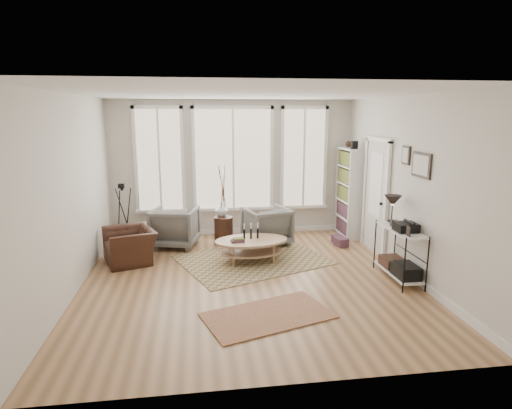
{
  "coord_description": "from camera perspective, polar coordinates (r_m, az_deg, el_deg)",
  "views": [
    {
      "loc": [
        -0.77,
        -6.41,
        2.61
      ],
      "look_at": [
        0.2,
        0.6,
        1.1
      ],
      "focal_mm": 30.0,
      "sensor_mm": 36.0,
      "label": 1
    }
  ],
  "objects": [
    {
      "name": "room",
      "position": [
        6.59,
        -0.87,
        1.69
      ],
      "size": [
        5.5,
        5.54,
        2.9
      ],
      "color": "#A87B51",
      "rests_on": "ground"
    },
    {
      "name": "bay_window",
      "position": [
        9.21,
        -3.06,
        5.79
      ],
      "size": [
        4.14,
        0.12,
        2.24
      ],
      "color": "beige",
      "rests_on": "ground"
    },
    {
      "name": "door",
      "position": [
        8.4,
        15.7,
        1.39
      ],
      "size": [
        0.09,
        1.06,
        2.22
      ],
      "color": "silver",
      "rests_on": "ground"
    },
    {
      "name": "bookcase",
      "position": [
        9.36,
        12.29,
        1.59
      ],
      "size": [
        0.31,
        0.85,
        2.06
      ],
      "color": "white",
      "rests_on": "ground"
    },
    {
      "name": "low_shelf",
      "position": [
        7.19,
        18.59,
        -5.57
      ],
      "size": [
        0.38,
        1.08,
        1.3
      ],
      "color": "white",
      "rests_on": "ground"
    },
    {
      "name": "wall_art",
      "position": [
        7.03,
        20.69,
        5.28
      ],
      "size": [
        0.04,
        0.88,
        0.44
      ],
      "color": "black",
      "rests_on": "ground"
    },
    {
      "name": "rug_main",
      "position": [
        7.84,
        -0.35,
        -7.35
      ],
      "size": [
        3.01,
        2.66,
        0.01
      ],
      "primitive_type": "cube",
      "rotation": [
        0.0,
        0.0,
        0.38
      ],
      "color": "brown",
      "rests_on": "ground"
    },
    {
      "name": "rug_runner",
      "position": [
        5.81,
        1.61,
        -14.54
      ],
      "size": [
        1.84,
        1.38,
        0.01
      ],
      "primitive_type": "cube",
      "rotation": [
        0.0,
        0.0,
        0.32
      ],
      "color": "brown",
      "rests_on": "ground"
    },
    {
      "name": "coffee_table",
      "position": [
        7.66,
        -0.68,
        -5.35
      ],
      "size": [
        1.37,
        0.94,
        0.6
      ],
      "color": "tan",
      "rests_on": "ground"
    },
    {
      "name": "armchair_left",
      "position": [
        8.67,
        -10.72,
        -2.95
      ],
      "size": [
        1.02,
        1.04,
        0.79
      ],
      "primitive_type": "imported",
      "rotation": [
        0.0,
        0.0,
        2.92
      ],
      "color": "slate",
      "rests_on": "ground"
    },
    {
      "name": "armchair_right",
      "position": [
        8.65,
        1.43,
        -2.87
      ],
      "size": [
        1.02,
        1.04,
        0.77
      ],
      "primitive_type": "imported",
      "rotation": [
        0.0,
        0.0,
        3.43
      ],
      "color": "slate",
      "rests_on": "ground"
    },
    {
      "name": "side_table",
      "position": [
        8.58,
        -4.39,
        -0.41
      ],
      "size": [
        0.38,
        0.38,
        1.59
      ],
      "color": "#371E14",
      "rests_on": "ground"
    },
    {
      "name": "vase",
      "position": [
        8.7,
        -4.63,
        -0.66
      ],
      "size": [
        0.32,
        0.32,
        0.27
      ],
      "primitive_type": "imported",
      "rotation": [
        0.0,
        0.0,
        0.29
      ],
      "color": "silver",
      "rests_on": "side_table"
    },
    {
      "name": "accent_chair",
      "position": [
        7.98,
        -16.45,
        -5.27
      ],
      "size": [
        1.14,
        1.07,
        0.6
      ],
      "primitive_type": "imported",
      "rotation": [
        0.0,
        0.0,
        -1.23
      ],
      "color": "#371E14",
      "rests_on": "ground"
    },
    {
      "name": "tripod_camera",
      "position": [
        8.92,
        -17.22,
        -1.65
      ],
      "size": [
        0.44,
        0.44,
        1.26
      ],
      "color": "black",
      "rests_on": "ground"
    },
    {
      "name": "book_stack_near",
      "position": [
        8.95,
        10.87,
        -4.59
      ],
      "size": [
        0.22,
        0.27,
        0.16
      ],
      "primitive_type": "cube",
      "rotation": [
        0.0,
        0.0,
        0.09
      ],
      "color": "maroon",
      "rests_on": "ground"
    },
    {
      "name": "book_stack_far",
      "position": [
        8.76,
        11.29,
        -4.94
      ],
      "size": [
        0.26,
        0.3,
        0.17
      ],
      "primitive_type": "cube",
      "rotation": [
        0.0,
        0.0,
        0.21
      ],
      "color": "maroon",
      "rests_on": "ground"
    }
  ]
}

